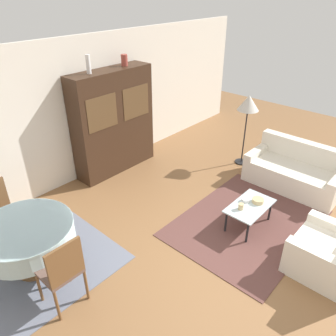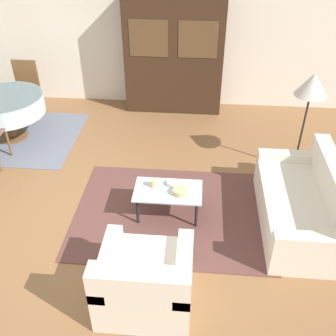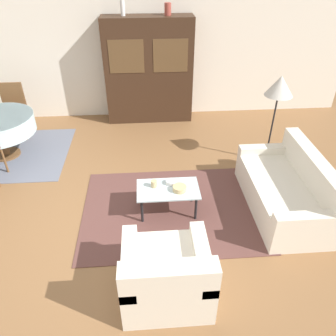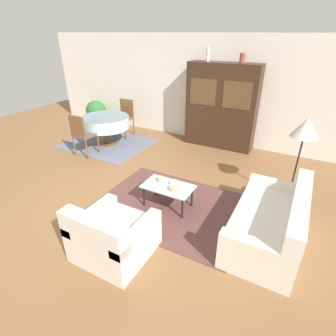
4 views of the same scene
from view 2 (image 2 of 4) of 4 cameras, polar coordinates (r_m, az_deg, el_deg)
ground_plane at (r=5.13m, az=-10.30°, el=-8.07°), size 14.00×14.00×0.00m
wall_back at (r=7.60m, az=-4.77°, el=19.03°), size 10.00×0.06×2.70m
area_rug at (r=5.20m, az=0.68°, el=-6.52°), size 2.54×1.91×0.01m
dining_rug at (r=7.29m, az=-21.48°, el=4.30°), size 2.21×1.82×0.01m
couch at (r=5.13m, az=19.13°, el=-5.25°), size 0.90×1.74×0.84m
armchair at (r=4.07m, az=-3.36°, el=-16.13°), size 0.92×0.91×0.81m
coffee_table at (r=4.95m, az=0.00°, el=-3.67°), size 0.85×0.50×0.40m
display_cabinet at (r=7.34m, az=0.87°, el=16.03°), size 1.76×0.47×2.08m
dining_table at (r=6.99m, az=-22.52°, el=8.41°), size 1.24×1.24×0.75m
dining_chair_far at (r=7.69m, az=-19.98°, el=11.19°), size 0.44×0.44×1.01m
floor_lamp at (r=5.68m, az=20.14°, el=10.85°), size 0.44×0.44×1.53m
cup at (r=4.95m, az=-2.11°, el=-2.24°), size 0.08×0.08×0.10m
bowl at (r=4.85m, az=1.76°, el=-3.40°), size 0.19×0.19×0.07m
bowl_small at (r=4.99m, az=0.60°, el=-2.24°), size 0.13×0.13×0.06m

